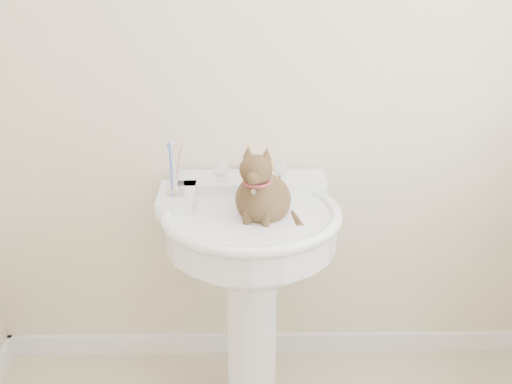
{
  "coord_description": "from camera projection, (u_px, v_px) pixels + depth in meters",
  "views": [
    {
      "loc": [
        -0.07,
        -1.12,
        1.83
      ],
      "look_at": [
        -0.04,
        0.8,
        0.91
      ],
      "focal_mm": 45.0,
      "sensor_mm": 36.0,
      "label": 1
    }
  ],
  "objects": [
    {
      "name": "faucet",
      "position": [
        251.0,
        171.0,
        2.27
      ],
      "size": [
        0.28,
        0.12,
        0.14
      ],
      "color": "silver",
      "rests_on": "pedestal_sink"
    },
    {
      "name": "baseboard_back",
      "position": [
        265.0,
        343.0,
        2.76
      ],
      "size": [
        2.2,
        0.02,
        0.09
      ],
      "primitive_type": "cube",
      "color": "white",
      "rests_on": "floor"
    },
    {
      "name": "wall_back",
      "position": [
        267.0,
        67.0,
        2.25
      ],
      "size": [
        2.2,
        0.0,
        2.5
      ],
      "primitive_type": null,
      "color": "beige",
      "rests_on": "ground"
    },
    {
      "name": "pedestal_sink",
      "position": [
        251.0,
        249.0,
        2.23
      ],
      "size": [
        0.63,
        0.62,
        0.87
      ],
      "color": "white",
      "rests_on": "floor"
    },
    {
      "name": "toothbrush_cup",
      "position": [
        175.0,
        181.0,
        2.18
      ],
      "size": [
        0.07,
        0.07,
        0.18
      ],
      "rotation": [
        0.0,
        0.0,
        0.24
      ],
      "color": "silver",
      "rests_on": "pedestal_sink"
    },
    {
      "name": "cat",
      "position": [
        262.0,
        195.0,
        2.12
      ],
      "size": [
        0.21,
        0.26,
        0.38
      ],
      "rotation": [
        0.0,
        0.0,
        -0.25
      ],
      "color": "brown",
      "rests_on": "pedestal_sink"
    },
    {
      "name": "soap_bar",
      "position": [
        260.0,
        168.0,
        2.37
      ],
      "size": [
        0.1,
        0.08,
        0.03
      ],
      "primitive_type": "cube",
      "rotation": [
        0.0,
        0.0,
        -0.24
      ],
      "color": "gold",
      "rests_on": "pedestal_sink"
    }
  ]
}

